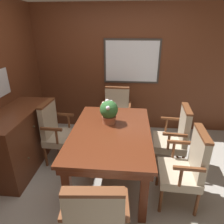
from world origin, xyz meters
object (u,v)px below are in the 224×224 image
object	(u,v)px
chair_left_far	(57,130)
chair_right_far	(175,136)
sideboard_cabinet	(20,140)
chair_head_far	(116,112)
chair_right_near	(186,166)
dining_table	(111,137)
potted_plant	(109,111)
chair_head_near	(96,222)

from	to	relation	value
chair_left_far	chair_right_far	distance (m)	1.83
sideboard_cabinet	chair_right_far	bearing A→B (deg)	5.63
chair_head_far	sideboard_cabinet	distance (m)	1.75
chair_head_far	chair_right_far	size ratio (longest dim) A/B	1.00
chair_left_far	chair_head_far	distance (m)	1.22
chair_head_far	chair_right_near	distance (m)	1.81
dining_table	chair_head_far	world-z (taller)	chair_head_far
chair_head_far	sideboard_cabinet	xyz separation A→B (m)	(-1.39, -1.07, -0.06)
sideboard_cabinet	potted_plant	bearing A→B (deg)	4.41
dining_table	chair_right_far	world-z (taller)	chair_right_far
chair_head_near	potted_plant	xyz separation A→B (m)	(-0.03, 1.40, 0.42)
dining_table	chair_head_far	size ratio (longest dim) A/B	1.61
chair_head_near	chair_left_far	size ratio (longest dim) A/B	1.00
chair_right_near	chair_right_far	bearing A→B (deg)	-177.91
chair_head_near	chair_left_far	bearing A→B (deg)	-64.98
chair_right_near	chair_head_far	bearing A→B (deg)	-146.23
chair_right_far	potted_plant	size ratio (longest dim) A/B	2.82
dining_table	chair_head_far	distance (m)	1.20
dining_table	chair_left_far	bearing A→B (deg)	158.32
chair_right_far	chair_right_near	world-z (taller)	same
chair_left_far	sideboard_cabinet	world-z (taller)	chair_left_far
potted_plant	chair_right_far	bearing A→B (deg)	7.29
chair_right_far	chair_head_near	bearing A→B (deg)	-26.92
chair_right_far	chair_left_far	bearing A→B (deg)	-85.35
chair_right_far	sideboard_cabinet	bearing A→B (deg)	-79.42
dining_table	potted_plant	size ratio (longest dim) A/B	4.55
chair_head_near	chair_right_far	xyz separation A→B (m)	(0.95, 1.53, 0.00)
chair_head_near	chair_right_far	world-z (taller)	same
sideboard_cabinet	chair_head_near	bearing A→B (deg)	-43.23
chair_head_near	chair_left_far	distance (m)	1.77
chair_right_near	potted_plant	world-z (taller)	potted_plant
chair_head_near	chair_head_far	size ratio (longest dim) A/B	1.00
dining_table	chair_head_far	xyz separation A→B (m)	(-0.01, 1.19, -0.14)
chair_right_far	chair_right_near	bearing A→B (deg)	4.66
chair_head_far	chair_right_far	distance (m)	1.26
chair_right_near	sideboard_cabinet	distance (m)	2.37
chair_right_near	potted_plant	bearing A→B (deg)	-118.18
chair_left_far	sideboard_cabinet	distance (m)	0.55
chair_left_far	potted_plant	bearing A→B (deg)	-95.81
chair_left_far	chair_right_far	size ratio (longest dim) A/B	1.00
chair_head_far	potted_plant	size ratio (longest dim) A/B	2.82
chair_right_near	sideboard_cabinet	world-z (taller)	chair_right_near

